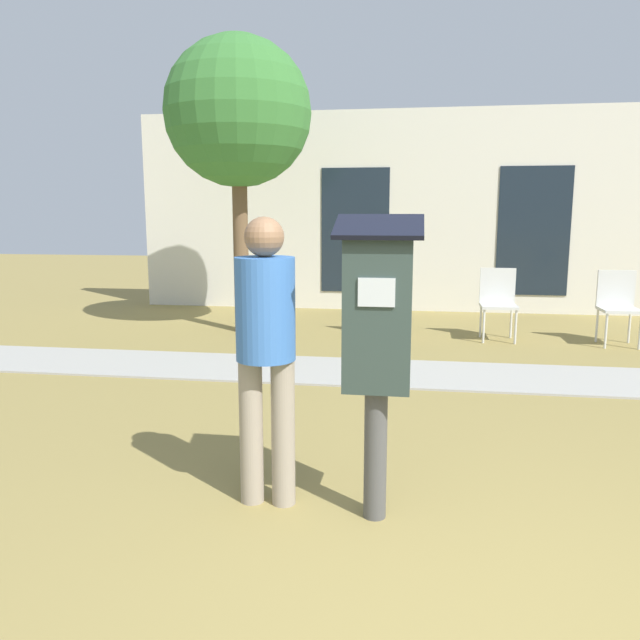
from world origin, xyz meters
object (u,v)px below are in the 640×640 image
Objects in this scene: person_standing at (266,340)px; outdoor_chair_right at (618,301)px; outdoor_chair_left at (387,296)px; outdoor_chair_middle at (498,298)px; parking_meter at (377,329)px.

person_standing is 5.77m from outdoor_chair_right.
outdoor_chair_left is (0.42, 4.80, -0.40)m from person_standing.
person_standing is 5.21m from outdoor_chair_middle.
outdoor_chair_right is (3.22, 4.77, -0.40)m from person_standing.
outdoor_chair_left is at bearing 120.02° from person_standing.
outdoor_chair_left is at bearing -158.88° from outdoor_chair_right.
outdoor_chair_middle and outdoor_chair_right have the same top height.
outdoor_chair_left is 1.00× the size of outdoor_chair_middle.
person_standing is 1.76× the size of outdoor_chair_right.
person_standing is at bearing -102.25° from outdoor_chair_right.
parking_meter is at bearing -96.62° from outdoor_chair_right.
parking_meter is 5.12m from outdoor_chair_middle.
parking_meter is 1.01× the size of person_standing.
person_standing is 1.76× the size of outdoor_chair_middle.
outdoor_chair_left is (-0.18, 4.88, -0.49)m from parking_meter.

